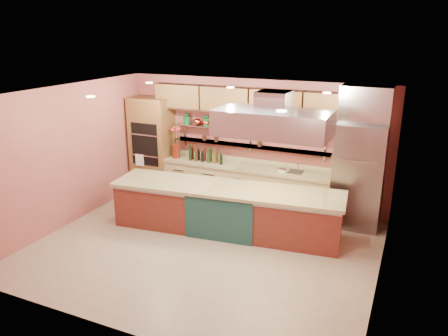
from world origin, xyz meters
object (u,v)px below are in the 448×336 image
at_px(kitchen_scale, 282,170).
at_px(island, 226,209).
at_px(refrigerator, 358,176).
at_px(flower_vase, 176,151).
at_px(copper_kettle, 198,122).
at_px(green_canister, 228,123).

bearing_deg(kitchen_scale, island, -99.33).
height_order(island, kitchen_scale, kitchen_scale).
bearing_deg(kitchen_scale, refrigerator, 18.99).
distance_m(flower_vase, copper_kettle, 0.86).
relative_size(flower_vase, kitchen_scale, 2.18).
distance_m(flower_vase, kitchen_scale, 2.58).
bearing_deg(refrigerator, green_canister, 175.49).
relative_size(flower_vase, green_canister, 1.75).
distance_m(island, copper_kettle, 2.47).
xyz_separation_m(flower_vase, kitchen_scale, (2.58, 0.00, -0.12)).
bearing_deg(kitchen_scale, green_canister, -169.78).
bearing_deg(copper_kettle, island, -47.79).
distance_m(refrigerator, island, 2.69).
bearing_deg(island, green_canister, 106.42).
distance_m(kitchen_scale, copper_kettle, 2.28).
relative_size(refrigerator, flower_vase, 6.38).
bearing_deg(green_canister, kitchen_scale, -9.14).
bearing_deg(copper_kettle, refrigerator, -3.59).
bearing_deg(copper_kettle, kitchen_scale, -5.93).
bearing_deg(flower_vase, island, -35.43).
height_order(island, green_canister, green_canister).
relative_size(island, copper_kettle, 23.29).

